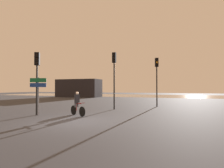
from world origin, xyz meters
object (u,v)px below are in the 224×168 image
Objects in this scene: cyclist at (77,104)px; distant_building at (79,88)px; traffic_light_far_right at (157,73)px; traffic_light_center at (114,70)px; direction_sign_post at (38,89)px; traffic_light_near_left at (37,71)px.

distant_building is at bearing -123.15° from cyclist.
cyclist is at bearing 41.29° from traffic_light_far_right.
traffic_light_center is 1.93× the size of direction_sign_post.
traffic_light_near_left is 0.87× the size of traffic_light_center.
traffic_light_far_right is 1.89× the size of direction_sign_post.
cyclist is (-1.25, -4.17, -2.63)m from traffic_light_center.
traffic_light_near_left is at bearing -49.59° from cyclist.
traffic_light_center is at bearing -169.45° from cyclist.
traffic_light_center reaches higher than traffic_light_near_left.
traffic_light_center is 3.09× the size of cyclist.
traffic_light_center is 4.88m from traffic_light_far_right.
cyclist is at bearing 168.72° from traffic_light_near_left.
distant_building is 5.66× the size of cyclist.
traffic_light_far_right is at bearing -153.10° from direction_sign_post.
direction_sign_post is (-7.27, -8.40, -1.60)m from traffic_light_far_right.
distant_building is 22.77m from traffic_light_far_right.
traffic_light_near_left is at bearing -66.79° from distant_building.
traffic_light_near_left is 2.69× the size of cyclist.
direction_sign_post is (-3.90, -4.87, -1.65)m from traffic_light_center.
direction_sign_post is at bearing 31.39° from traffic_light_far_right.
distant_building is 25.77m from cyclist.
traffic_light_far_right is at bearing -40.32° from distant_building.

